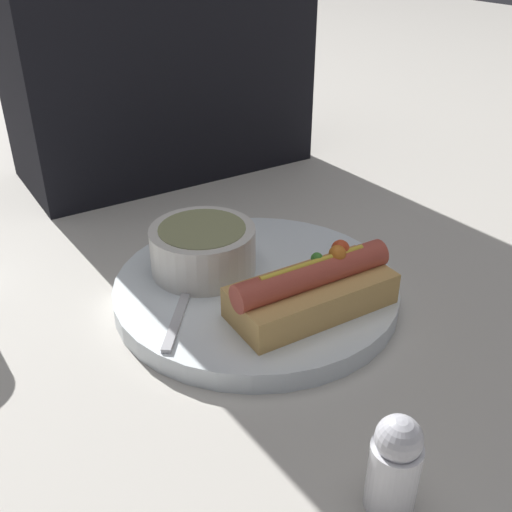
# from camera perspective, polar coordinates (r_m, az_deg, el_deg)

# --- Properties ---
(ground_plane) EXTENTS (4.00, 4.00, 0.00)m
(ground_plane) POSITION_cam_1_polar(r_m,az_deg,el_deg) (0.59, 0.00, -3.97)
(ground_plane) COLOR #BCB7AD
(dinner_plate) EXTENTS (0.27, 0.27, 0.02)m
(dinner_plate) POSITION_cam_1_polar(r_m,az_deg,el_deg) (0.58, 0.00, -3.16)
(dinner_plate) COLOR white
(dinner_plate) RESTS_ON ground_plane
(hot_dog) EXTENTS (0.15, 0.07, 0.06)m
(hot_dog) POSITION_cam_1_polar(r_m,az_deg,el_deg) (0.53, 5.39, -3.14)
(hot_dog) COLOR tan
(hot_dog) RESTS_ON dinner_plate
(soup_bowl) EXTENTS (0.10, 0.10, 0.05)m
(soup_bowl) POSITION_cam_1_polar(r_m,az_deg,el_deg) (0.59, -5.08, 0.88)
(soup_bowl) COLOR silver
(soup_bowl) RESTS_ON dinner_plate
(spoon) EXTENTS (0.11, 0.13, 0.01)m
(spoon) POSITION_cam_1_polar(r_m,az_deg,el_deg) (0.58, -6.15, -2.00)
(spoon) COLOR #B7B7BC
(spoon) RESTS_ON dinner_plate
(salt_shaker) EXTENTS (0.03, 0.03, 0.07)m
(salt_shaker) POSITION_cam_1_polar(r_m,az_deg,el_deg) (0.40, 13.06, -18.80)
(salt_shaker) COLOR silver
(salt_shaker) RESTS_ON ground_plane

